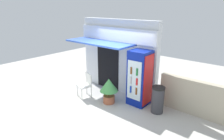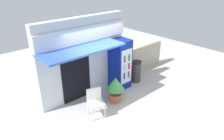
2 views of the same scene
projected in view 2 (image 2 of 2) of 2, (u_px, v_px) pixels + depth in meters
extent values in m
plane|color=beige|center=(120.00, 106.00, 7.30)|extent=(16.00, 16.00, 0.00)
cube|color=silver|center=(83.00, 58.00, 7.45)|extent=(3.51, 0.26, 2.88)
cube|color=white|center=(84.00, 35.00, 6.96)|extent=(3.51, 0.08, 0.52)
cube|color=blue|center=(83.00, 49.00, 6.51)|extent=(2.74, 1.02, 0.06)
cube|color=black|center=(76.00, 74.00, 7.29)|extent=(1.11, 0.03, 1.98)
cube|color=navy|center=(120.00, 64.00, 8.13)|extent=(0.66, 0.66, 1.94)
cube|color=silver|center=(126.00, 67.00, 7.90)|extent=(0.53, 0.02, 1.36)
cube|color=red|center=(126.00, 62.00, 8.33)|extent=(0.02, 0.59, 1.75)
cylinder|color=#1938A5|center=(124.00, 76.00, 7.96)|extent=(0.06, 0.06, 0.24)
cylinder|color=brown|center=(129.00, 74.00, 8.10)|extent=(0.06, 0.06, 0.24)
cylinder|color=#B2B2B7|center=(125.00, 68.00, 7.82)|extent=(0.06, 0.06, 0.24)
cylinder|color=red|center=(129.00, 66.00, 7.96)|extent=(0.06, 0.06, 0.24)
cylinder|color=brown|center=(125.00, 59.00, 7.67)|extent=(0.06, 0.06, 0.24)
cylinder|color=#196B2D|center=(129.00, 58.00, 7.81)|extent=(0.06, 0.06, 0.24)
cylinder|color=white|center=(92.00, 115.00, 6.46)|extent=(0.04, 0.04, 0.44)
cylinder|color=white|center=(105.00, 112.00, 6.62)|extent=(0.04, 0.04, 0.44)
cylinder|color=white|center=(88.00, 108.00, 6.79)|extent=(0.04, 0.04, 0.44)
cylinder|color=white|center=(100.00, 105.00, 6.94)|extent=(0.04, 0.04, 0.44)
cube|color=white|center=(96.00, 104.00, 6.60)|extent=(0.59, 0.57, 0.04)
cube|color=white|center=(94.00, 94.00, 6.67)|extent=(0.46, 0.18, 0.43)
cylinder|color=#AD5B3D|center=(115.00, 97.00, 7.53)|extent=(0.42, 0.42, 0.28)
cylinder|color=brown|center=(115.00, 92.00, 7.43)|extent=(0.05, 0.05, 0.19)
cone|color=#47994C|center=(115.00, 84.00, 7.30)|extent=(0.65, 0.65, 0.46)
cylinder|color=#38383D|center=(136.00, 72.00, 8.76)|extent=(0.40, 0.40, 0.84)
cylinder|color=black|center=(137.00, 62.00, 8.57)|extent=(0.42, 0.42, 0.06)
cube|color=#B7AD93|center=(141.00, 58.00, 9.78)|extent=(2.55, 0.21, 1.15)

